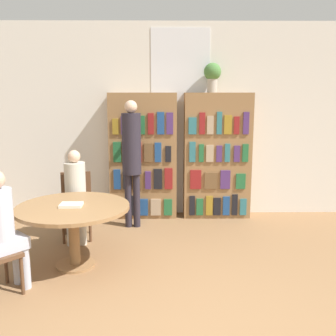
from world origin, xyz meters
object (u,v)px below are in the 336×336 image
(chair_left_side, at_px, (77,202))
(bookshelf_right, at_px, (217,156))
(seated_reader_left, at_px, (75,191))
(librarian_standing, at_px, (132,152))
(reading_table, at_px, (73,215))
(flower_vase, at_px, (212,74))
(bookshelf_left, at_px, (143,156))
(seated_reader_right, at_px, (3,224))

(chair_left_side, bearing_deg, bookshelf_right, -166.73)
(seated_reader_left, relative_size, librarian_standing, 0.66)
(reading_table, bearing_deg, librarian_standing, 67.40)
(bookshelf_right, distance_m, flower_vase, 1.24)
(bookshelf_right, bearing_deg, chair_left_side, -156.34)
(flower_vase, bearing_deg, reading_table, -133.49)
(flower_vase, relative_size, seated_reader_left, 0.36)
(reading_table, bearing_deg, bookshelf_left, 69.34)
(bookshelf_right, distance_m, seated_reader_left, 2.27)
(bookshelf_left, distance_m, seated_reader_left, 1.38)
(bookshelf_left, distance_m, librarian_standing, 0.54)
(reading_table, relative_size, librarian_standing, 0.68)
(bookshelf_left, bearing_deg, bookshelf_right, 0.02)
(seated_reader_right, relative_size, librarian_standing, 0.67)
(reading_table, xyz_separation_m, seated_reader_right, (-0.54, -0.57, 0.10))
(seated_reader_left, xyz_separation_m, seated_reader_right, (-0.40, -1.34, 0.02))
(flower_vase, xyz_separation_m, librarian_standing, (-1.19, -0.51, -1.09))
(flower_vase, bearing_deg, bookshelf_left, -179.73)
(bookshelf_right, height_order, seated_reader_right, bookshelf_right)
(seated_reader_right, xyz_separation_m, librarian_standing, (1.10, 1.90, 0.41))
(seated_reader_right, bearing_deg, librarian_standing, 103.62)
(chair_left_side, relative_size, seated_reader_right, 0.71)
(chair_left_side, xyz_separation_m, seated_reader_right, (-0.37, -1.52, 0.21))
(chair_left_side, distance_m, seated_reader_right, 1.58)
(bookshelf_left, relative_size, flower_vase, 4.43)
(bookshelf_left, bearing_deg, librarian_standing, -105.27)
(seated_reader_right, bearing_deg, reading_table, 90.00)
(reading_table, distance_m, librarian_standing, 1.53)
(flower_vase, xyz_separation_m, reading_table, (-1.74, -1.84, -1.61))
(flower_vase, distance_m, librarian_standing, 1.69)
(reading_table, xyz_separation_m, librarian_standing, (0.55, 1.33, 0.51))
(bookshelf_right, xyz_separation_m, chair_left_side, (-2.02, -0.88, -0.48))
(bookshelf_right, distance_m, reading_table, 2.63)
(flower_vase, bearing_deg, seated_reader_left, -150.54)
(bookshelf_left, relative_size, chair_left_side, 2.20)
(bookshelf_right, height_order, seated_reader_left, bookshelf_right)
(flower_vase, relative_size, chair_left_side, 0.50)
(librarian_standing, bearing_deg, bookshelf_right, 21.25)
(reading_table, distance_m, seated_reader_right, 0.79)
(flower_vase, height_order, librarian_standing, flower_vase)
(flower_vase, bearing_deg, bookshelf_right, -2.65)
(bookshelf_left, relative_size, seated_reader_right, 1.57)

